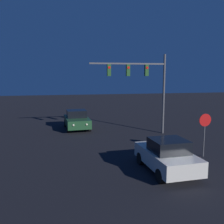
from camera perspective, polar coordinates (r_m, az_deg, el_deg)
car_near at (r=13.00m, az=12.43°, el=-9.68°), size 2.19×4.17×1.70m
car_far at (r=22.69m, az=-8.04°, el=-1.80°), size 2.22×4.18×1.70m
traffic_signal_mast at (r=20.25m, az=7.11°, el=7.41°), size 6.21×0.30×6.49m
stop_sign at (r=15.68m, az=20.44°, el=-3.15°), size 0.75×0.07×2.59m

